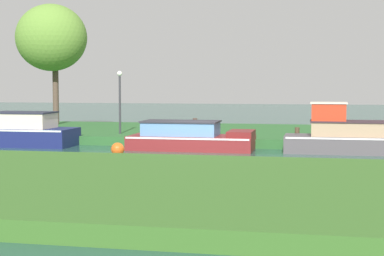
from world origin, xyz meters
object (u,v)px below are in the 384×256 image
slate_barge (378,138)px  maroon_narrowboat (191,138)px  lamp_post (120,94)px  channel_buoy (118,149)px  navy_cruiser (23,132)px  mooring_post_near (297,133)px  willow_tree_left (51,38)px  mooring_post_far (195,128)px

slate_barge → maroon_narrowboat: size_ratio=1.48×
slate_barge → lamp_post: 11.77m
slate_barge → channel_buoy: 10.13m
navy_cruiser → channel_buoy: navy_cruiser is taller
navy_cruiser → mooring_post_near: navy_cruiser is taller
navy_cruiser → mooring_post_near: (11.90, 1.16, 0.04)m
maroon_narrowboat → willow_tree_left: size_ratio=0.75×
willow_tree_left → navy_cruiser: bearing=-74.5°
lamp_post → channel_buoy: size_ratio=5.76×
willow_tree_left → channel_buoy: willow_tree_left is taller
willow_tree_left → mooring_post_far: (9.66, -6.57, -4.52)m
navy_cruiser → mooring_post_near: 11.96m
navy_cruiser → maroon_narrowboat: bearing=0.0°
navy_cruiser → willow_tree_left: 9.31m
maroon_narrowboat → lamp_post: bearing=147.5°
navy_cruiser → channel_buoy: 6.01m
willow_tree_left → slate_barge: bearing=-24.2°
navy_cruiser → lamp_post: bearing=34.2°
slate_barge → willow_tree_left: bearing=155.8°
slate_barge → mooring_post_far: (-7.53, 1.16, 0.20)m
lamp_post → willow_tree_left: bearing=137.9°
lamp_post → channel_buoy: 5.86m
mooring_post_near → mooring_post_far: 4.39m
lamp_post → mooring_post_far: bearing=-19.0°
maroon_narrowboat → navy_cruiser: 7.56m
mooring_post_near → navy_cruiser: bearing=-174.4°
slate_barge → navy_cruiser: size_ratio=1.66×
lamp_post → mooring_post_far: 4.32m
mooring_post_near → mooring_post_far: bearing=180.0°
mooring_post_near → channel_buoy: 7.68m
willow_tree_left → channel_buoy: size_ratio=13.45×
maroon_narrowboat → mooring_post_near: maroon_narrowboat is taller
channel_buoy → maroon_narrowboat: bearing=51.0°
mooring_post_far → maroon_narrowboat: bearing=-87.9°
slate_barge → navy_cruiser: 15.05m
mooring_post_near → willow_tree_left: bearing=154.9°
channel_buoy → slate_barge: bearing=15.9°
maroon_narrowboat → channel_buoy: 3.58m
mooring_post_near → channel_buoy: bearing=-149.1°
lamp_post → mooring_post_near: 8.50m
navy_cruiser → channel_buoy: size_ratio=9.04×
navy_cruiser → mooring_post_near: bearing=5.6°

